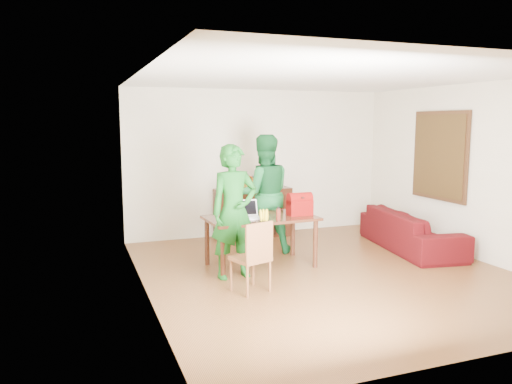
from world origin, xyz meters
name	(u,v)px	position (x,y,z in m)	size (l,w,h in m)	color
room	(325,180)	(0.01, 0.13, 1.31)	(5.20, 5.70, 2.90)	#462611
table	(261,223)	(-0.75, 0.64, 0.65)	(1.61, 0.95, 0.74)	black
chair	(251,271)	(-1.26, -0.36, 0.26)	(0.51, 0.50, 0.90)	brown
person_near	(234,212)	(-1.27, 0.29, 0.91)	(0.66, 0.43, 1.82)	#125317
person_far	(264,194)	(-0.42, 1.38, 0.96)	(0.93, 0.72, 1.91)	#145A28
laptop	(248,215)	(-0.97, 0.58, 0.79)	(0.38, 0.28, 0.25)	white
bananas	(264,219)	(-0.83, 0.31, 0.77)	(0.18, 0.11, 0.07)	yellow
bottle	(278,214)	(-0.62, 0.30, 0.84)	(0.06, 0.06, 0.19)	#551C13
red_bag	(300,206)	(-0.17, 0.57, 0.87)	(0.36, 0.21, 0.26)	#740807
sofa	(411,230)	(1.95, 0.71, 0.32)	(2.20, 0.86, 0.64)	#3C0710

